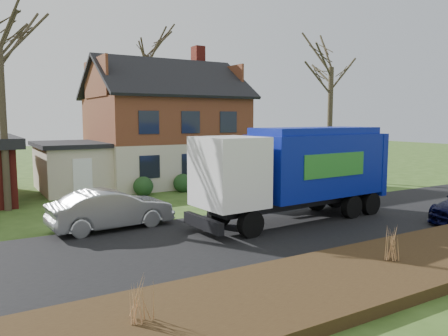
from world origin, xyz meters
TOP-DOWN VIEW (x-y plane):
  - ground at (0.00, 0.00)m, footprint 120.00×120.00m
  - road at (0.00, 0.00)m, footprint 80.00×7.00m
  - mulch_verge at (0.00, -5.30)m, footprint 80.00×3.50m
  - main_house at (1.49, 13.91)m, footprint 12.95×8.95m
  - garbage_truck at (2.25, 0.77)m, footprint 9.09×2.93m
  - silver_sedan at (-4.83, 3.36)m, footprint 4.75×1.95m
  - tree_front_east at (11.92, 8.98)m, footprint 3.93×3.93m
  - tree_back at (3.36, 20.62)m, footprint 3.94×3.94m
  - grass_clump_west at (-6.77, -5.18)m, footprint 0.35×0.29m
  - grass_clump_mid at (0.50, -5.23)m, footprint 0.33×0.27m

SIDE VIEW (x-z plane):
  - ground at x=0.00m, z-range 0.00..0.00m
  - road at x=0.00m, z-range 0.00..0.02m
  - mulch_verge at x=0.00m, z-range 0.00..0.30m
  - grass_clump_west at x=-6.77m, z-range 0.30..1.23m
  - silver_sedan at x=-4.83m, z-range 0.00..1.53m
  - grass_clump_mid at x=0.50m, z-range 0.30..1.23m
  - garbage_truck at x=2.25m, z-range 0.29..4.14m
  - main_house at x=1.49m, z-range -0.60..8.66m
  - tree_front_east at x=11.92m, z-range 3.41..14.33m
  - tree_back at x=3.36m, z-range 4.16..16.64m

